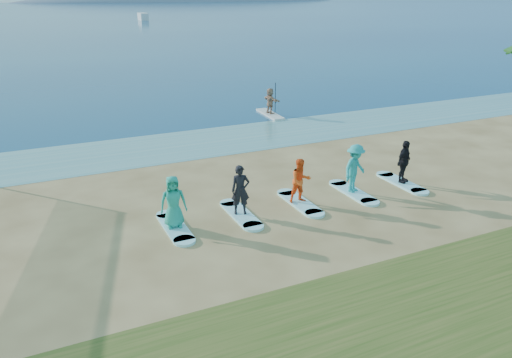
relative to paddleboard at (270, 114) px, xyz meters
name	(u,v)px	position (x,y,z in m)	size (l,w,h in m)	color
ground	(280,231)	(-6.82, -14.33, -0.06)	(600.00, 600.00, 0.00)	tan
shallow_water	(183,145)	(-6.82, -3.83, -0.05)	(600.00, 600.00, 0.00)	teal
ocean	(36,14)	(-6.82, 145.67, -0.05)	(600.00, 600.00, 0.00)	navy
island_ridge	(191,1)	(88.18, 285.67, -0.06)	(220.00, 56.00, 18.00)	slate
paddleboard	(270,114)	(0.00, 0.00, 0.00)	(0.70, 3.00, 0.12)	silver
paddleboarder	(270,101)	(0.00, 0.00, 0.84)	(1.45, 0.46, 1.57)	tan
boat_offshore_b	(143,20)	(16.02, 102.83, -0.06)	(1.79, 5.58, 1.68)	silver
surfboard_0	(175,227)	(-9.88, -12.73, -0.01)	(0.70, 2.20, 0.09)	#A4F3FF
student_0	(173,202)	(-9.88, -12.73, 0.90)	(0.85, 0.55, 1.74)	teal
surfboard_1	(241,214)	(-7.51, -12.73, -0.01)	(0.70, 2.20, 0.09)	#A4F3FF
student_1	(240,190)	(-7.51, -12.73, 0.90)	(0.63, 0.42, 1.74)	black
surfboard_2	(300,203)	(-5.15, -12.73, -0.01)	(0.70, 2.20, 0.09)	#A4F3FF
student_2	(301,181)	(-5.15, -12.73, 0.85)	(0.80, 0.62, 1.64)	#FF561A
surfboard_3	(353,192)	(-2.79, -12.73, -0.01)	(0.70, 2.20, 0.09)	#A4F3FF
student_3	(355,168)	(-2.79, -12.73, 0.97)	(1.21, 0.70, 1.88)	teal
surfboard_4	(402,183)	(-0.42, -12.73, -0.01)	(0.70, 2.20, 0.09)	#A4F3FF
student_4	(404,162)	(-0.42, -12.73, 0.89)	(1.01, 0.42, 1.72)	black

